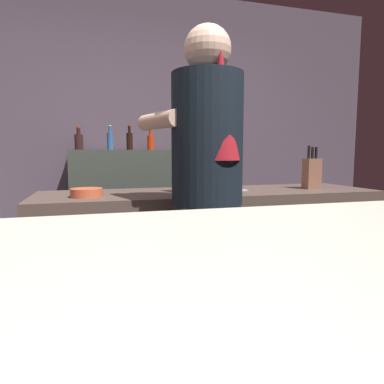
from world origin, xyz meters
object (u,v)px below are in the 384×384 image
(bartender, at_px, (208,184))
(bottle_soy, at_px, (151,142))
(knife_block, at_px, (312,173))
(mixing_bowl, at_px, (86,193))
(chefs_knife, at_px, (229,191))
(bottle_hot_sauce, at_px, (110,140))
(bottle_olive_oil, at_px, (79,141))
(bottle_vinegar, at_px, (130,140))

(bartender, height_order, bottle_soy, bartender)
(knife_block, distance_m, mixing_bowl, 1.44)
(bartender, distance_m, chefs_knife, 0.50)
(chefs_knife, distance_m, bottle_soy, 1.33)
(bartender, relative_size, bottle_hot_sauce, 8.35)
(chefs_knife, bearing_deg, bottle_olive_oil, 120.03)
(chefs_knife, bearing_deg, bartender, -130.63)
(mixing_bowl, distance_m, chefs_knife, 0.85)
(bartender, height_order, bottle_vinegar, bartender)
(bartender, xyz_separation_m, bottle_soy, (-0.01, 1.66, 0.25))
(bottle_hot_sauce, bearing_deg, mixing_bowl, -99.10)
(mixing_bowl, height_order, bottle_hot_sauce, bottle_hot_sauce)
(knife_block, xyz_separation_m, bottle_olive_oil, (-1.52, 1.26, 0.24))
(bottle_soy, xyz_separation_m, bottle_vinegar, (-0.21, -0.15, 0.01))
(bottle_soy, relative_size, bottle_olive_oil, 0.98)
(bottle_soy, bearing_deg, chefs_knife, -76.98)
(bartender, bearing_deg, bottle_hot_sauce, -3.30)
(bottle_soy, distance_m, bottle_hot_sauce, 0.41)
(mixing_bowl, xyz_separation_m, bottle_olive_oil, (-0.08, 1.31, 0.32))
(bottle_hot_sauce, bearing_deg, bartender, -75.45)
(chefs_knife, distance_m, bottle_olive_oil, 1.61)
(chefs_knife, height_order, bottle_vinegar, bottle_vinegar)
(bottle_soy, bearing_deg, bartender, -89.61)
(bottle_hot_sauce, bearing_deg, chefs_knife, -58.52)
(mixing_bowl, bearing_deg, bartender, -32.41)
(knife_block, xyz_separation_m, bottle_hot_sauce, (-1.26, 1.08, 0.24))
(chefs_knife, height_order, bottle_soy, bottle_soy)
(mixing_bowl, height_order, bottle_olive_oil, bottle_olive_oil)
(chefs_knife, xyz_separation_m, bottle_vinegar, (-0.50, 1.11, 0.34))
(bartender, bearing_deg, bottle_vinegar, -9.55)
(mixing_bowl, bearing_deg, bottle_hot_sauce, 80.90)
(knife_block, relative_size, chefs_knife, 1.19)
(knife_block, bearing_deg, bottle_olive_oil, 140.28)
(knife_block, relative_size, bottle_olive_oil, 1.40)
(bottle_hot_sauce, bearing_deg, bottle_olive_oil, 145.67)
(bottle_hot_sauce, bearing_deg, knife_block, -40.76)
(bartender, relative_size, knife_block, 6.16)
(bartender, xyz_separation_m, knife_block, (0.87, 0.41, 0.02))
(mixing_bowl, bearing_deg, bottle_soy, 66.73)
(bottle_vinegar, bearing_deg, chefs_knife, -65.74)
(chefs_knife, relative_size, bottle_olive_oil, 1.18)
(bottle_soy, xyz_separation_m, bottle_hot_sauce, (-0.38, -0.16, 0.01))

